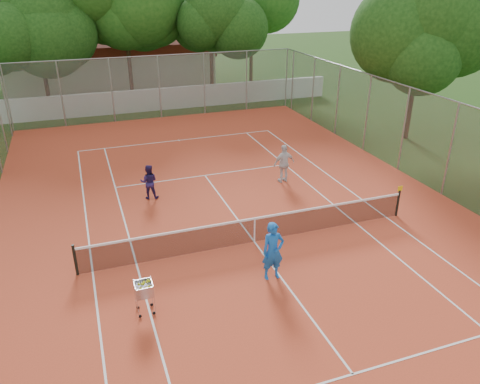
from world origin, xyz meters
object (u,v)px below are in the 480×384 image
object	(u,v)px
tennis_net	(254,230)
ball_hopper	(145,297)
player_near	(273,251)
player_far_left	(149,182)
player_far_right	(284,164)
clubhouse	(109,58)

from	to	relation	value
tennis_net	ball_hopper	bearing A→B (deg)	-149.12
player_near	player_far_left	bearing A→B (deg)	112.51
player_near	player_far_right	world-z (taller)	player_near
player_near	ball_hopper	world-z (taller)	player_near
player_far_left	tennis_net	bearing A→B (deg)	136.04
clubhouse	player_far_left	bearing A→B (deg)	-91.97
tennis_net	player_far_left	size ratio (longest dim) A/B	8.03
player_far_left	player_far_right	size ratio (longest dim) A/B	0.84
tennis_net	player_far_left	world-z (taller)	player_far_left
clubhouse	player_far_left	size ratio (longest dim) A/B	11.09
tennis_net	clubhouse	size ratio (longest dim) A/B	0.72
tennis_net	player_far_left	distance (m)	5.60
player_near	player_far_right	bearing A→B (deg)	65.12
player_near	player_far_right	xyz separation A→B (m)	(3.42, 6.69, -0.07)
player_far_left	player_far_right	xyz separation A→B (m)	(6.01, -0.30, 0.14)
tennis_net	player_near	distance (m)	2.22
clubhouse	player_far_left	xyz separation A→B (m)	(-0.83, -24.18, -1.44)
clubhouse	player_near	world-z (taller)	clubhouse
player_near	player_far_left	distance (m)	7.45
tennis_net	player_far_left	bearing A→B (deg)	120.41
clubhouse	tennis_net	bearing A→B (deg)	-86.05
tennis_net	player_near	xyz separation A→B (m)	(-0.25, -2.16, 0.45)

